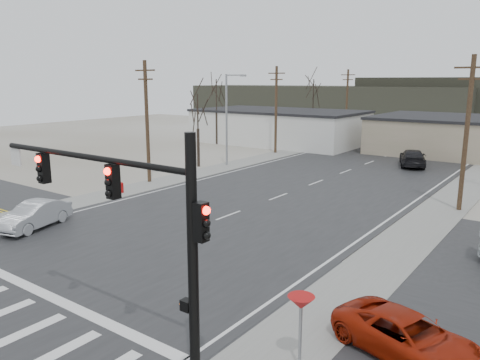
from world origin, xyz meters
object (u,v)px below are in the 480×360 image
Objects in this scene: fire_hydrant at (122,188)px; car_parked_red at (408,337)px; traffic_signal_mast at (141,219)px; car_far_b at (408,129)px; car_far_a at (413,158)px; sedan_crossing at (35,215)px.

fire_hydrant is 0.18× the size of car_parked_red.
traffic_signal_mast is 1.86× the size of car_parked_red.
fire_hydrant is at bearing -117.78° from car_far_b.
traffic_signal_mast is at bearing 76.16° from car_far_a.
car_parked_red is at bearing -20.48° from fire_hydrant.
car_far_a is at bearing 54.75° from sedan_crossing.
car_far_a is at bearing -95.28° from car_far_b.
traffic_signal_mast is 10.29× the size of fire_hydrant.
car_parked_red is (24.10, -9.00, 0.25)m from fire_hydrant.
fire_hydrant is at bearing 40.35° from car_far_a.
fire_hydrant is 25.73m from car_parked_red.
car_far_a reaches higher than fire_hydrant.
sedan_crossing is 63.53m from car_far_b.
car_parked_red is (6.01, 5.20, -3.97)m from traffic_signal_mast.
sedan_crossing reaches higher than fire_hydrant.
car_far_a is 34.95m from car_parked_red.
traffic_signal_mast reaches higher than car_far_b.
sedan_crossing reaches higher than car_parked_red.
car_far_a reaches higher than car_parked_red.
sedan_crossing is 0.80× the size of car_far_a.
sedan_crossing is 21.40m from car_parked_red.
fire_hydrant is at bearing 86.90° from car_parked_red.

